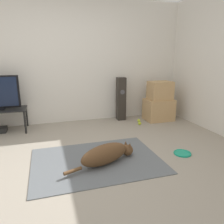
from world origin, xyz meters
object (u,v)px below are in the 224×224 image
cardboard_box_lower (159,110)px  tennis_ball_near_speaker (140,123)px  cardboard_box_upper (160,90)px  tennis_ball_by_boxes (139,121)px  frisbee (182,153)px  floor_speaker (121,99)px  dog (107,154)px

cardboard_box_lower → tennis_ball_near_speaker: 0.63m
cardboard_box_upper → tennis_ball_by_boxes: cardboard_box_upper is taller
frisbee → floor_speaker: floor_speaker is taller
dog → frisbee: size_ratio=4.02×
cardboard_box_upper → tennis_ball_by_boxes: size_ratio=7.40×
frisbee → tennis_ball_near_speaker: bearing=91.2°
cardboard_box_lower → floor_speaker: floor_speaker is taller
dog → cardboard_box_lower: size_ratio=1.69×
tennis_ball_by_boxes → cardboard_box_upper: bearing=4.0°
dog → floor_speaker: 2.13m
cardboard_box_upper → tennis_ball_near_speaker: size_ratio=7.40×
floor_speaker → cardboard_box_lower: bearing=-19.5°
dog → tennis_ball_by_boxes: 2.00m
floor_speaker → tennis_ball_near_speaker: bearing=-64.4°
cardboard_box_upper → tennis_ball_near_speaker: bearing=-158.3°
frisbee → tennis_ball_near_speaker: tennis_ball_near_speaker is taller
dog → tennis_ball_by_boxes: size_ratio=15.35×
frisbee → tennis_ball_near_speaker: (-0.03, 1.46, 0.02)m
cardboard_box_lower → floor_speaker: bearing=160.5°
floor_speaker → tennis_ball_near_speaker: 0.71m
cardboard_box_lower → tennis_ball_near_speaker: size_ratio=9.06×
cardboard_box_upper → frisbee: bearing=-107.6°
dog → cardboard_box_lower: 2.34m
frisbee → floor_speaker: 2.03m
cardboard_box_lower → tennis_ball_by_boxes: (-0.48, -0.03, -0.20)m
frisbee → cardboard_box_upper: (0.54, 1.68, 0.65)m
frisbee → cardboard_box_lower: size_ratio=0.42×
cardboard_box_lower → frisbee: bearing=-107.2°
dog → frisbee: bearing=-2.1°
tennis_ball_near_speaker → tennis_ball_by_boxes: bearing=70.3°
cardboard_box_upper → tennis_ball_near_speaker: cardboard_box_upper is taller
dog → tennis_ball_near_speaker: size_ratio=15.35×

